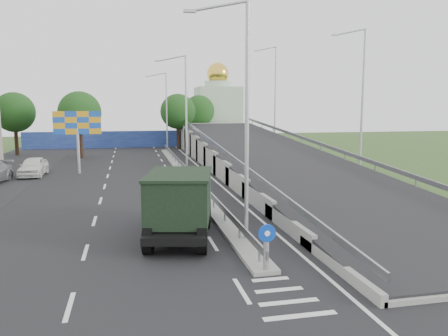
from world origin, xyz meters
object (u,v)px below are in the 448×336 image
object	(u,v)px
parked_car_e	(33,167)
church	(218,110)
lamp_post_mid	(184,108)
billboard	(77,126)
lamp_post_near	(243,109)
lamp_post_far	(165,107)
sign_bollard	(266,247)
dump_truck	(181,199)

from	to	relation	value
parked_car_e	church	bearing A→B (deg)	55.73
lamp_post_mid	billboard	size ratio (longest dim) A/B	1.83
lamp_post_near	lamp_post_far	bearing A→B (deg)	90.00
lamp_post_mid	church	size ratio (longest dim) A/B	0.73
lamp_post_far	billboard	distance (m)	20.24
lamp_post_mid	church	xyz separation A→B (m)	(9.89, 34.00, -0.50)
sign_bollard	billboard	world-z (taller)	billboard
church	billboard	world-z (taller)	church
dump_truck	church	bearing A→B (deg)	89.00
sign_bollard	lamp_post_mid	size ratio (longest dim) A/B	0.17
lamp_post_near	lamp_post_far	size ratio (longest dim) A/B	1.00
church	parked_car_e	distance (m)	39.85
sign_bollard	parked_car_e	world-z (taller)	sign_bollard
church	dump_truck	bearing A→B (deg)	-103.27
lamp_post_near	lamp_post_mid	distance (m)	20.00
lamp_post_near	dump_truck	bearing A→B (deg)	145.06
lamp_post_near	lamp_post_far	world-z (taller)	same
lamp_post_mid	dump_truck	xyz separation A→B (m)	(-2.44, -18.29, -4.12)
lamp_post_far	church	world-z (taller)	church
lamp_post_near	lamp_post_far	xyz separation A→B (m)	(0.00, 40.00, 0.00)
billboard	lamp_post_near	bearing A→B (deg)	-67.51
lamp_post_near	lamp_post_mid	world-z (taller)	same
sign_bollard	dump_truck	world-z (taller)	dump_truck
lamp_post_near	lamp_post_mid	size ratio (longest dim) A/B	1.00
lamp_post_mid	billboard	bearing A→B (deg)	167.62
billboard	lamp_post_mid	bearing A→B (deg)	-12.38
lamp_post_near	parked_car_e	world-z (taller)	lamp_post_near
lamp_post_far	billboard	world-z (taller)	lamp_post_far
billboard	lamp_post_far	bearing A→B (deg)	63.16
sign_bollard	lamp_post_far	xyz separation A→B (m)	(0.11, 43.83, 4.77)
lamp_post_near	church	bearing A→B (deg)	79.62
sign_bollard	dump_truck	size ratio (longest dim) A/B	0.23
lamp_post_far	parked_car_e	size ratio (longest dim) A/B	2.11
lamp_post_far	billboard	xyz separation A→B (m)	(-9.11, -18.00, -1.62)
sign_bollard	billboard	distance (m)	27.53
lamp_post_near	parked_car_e	xyz separation A→B (m)	(-12.81, 21.56, -5.00)
lamp_post_far	billboard	size ratio (longest dim) A/B	1.83
dump_truck	sign_bollard	bearing A→B (deg)	-54.85
dump_truck	lamp_post_mid	bearing A→B (deg)	94.67
lamp_post_far	parked_car_e	world-z (taller)	lamp_post_far
lamp_post_mid	dump_truck	size ratio (longest dim) A/B	1.38
church	parked_car_e	bearing A→B (deg)	-124.99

